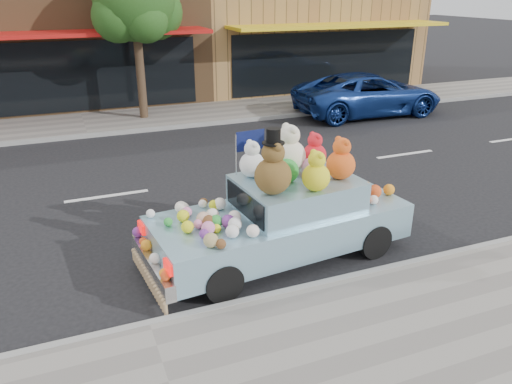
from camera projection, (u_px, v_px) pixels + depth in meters
name	position (u px, v px, depth m)	size (l,w,h in m)	color
ground	(107.00, 196.00, 11.03)	(120.00, 120.00, 0.00)	black
far_sidewalk	(84.00, 124.00, 16.58)	(60.00, 3.00, 0.12)	gray
near_kerb	(150.00, 326.00, 6.71)	(60.00, 0.12, 0.13)	gray
far_kerb	(88.00, 136.00, 15.29)	(60.00, 0.12, 0.13)	gray
storefront_mid	(62.00, 4.00, 19.91)	(10.00, 9.80, 7.30)	brown
storefront_right	(288.00, 2.00, 23.36)	(10.00, 9.80, 7.30)	#9C7441
street_tree	(135.00, 7.00, 15.94)	(3.00, 2.70, 5.22)	#38281C
car_blue	(368.00, 94.00, 17.83)	(2.46, 5.34, 1.48)	navy
art_car	(282.00, 212.00, 8.32)	(4.62, 2.15, 2.38)	black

